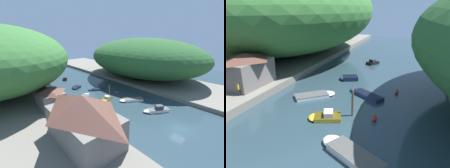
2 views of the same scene
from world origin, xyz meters
The scene contains 14 objects.
water_surface centered at (0.00, 30.00, 0.00)m, with size 130.00×130.00×0.00m, color #283D47.
left_bank centered at (-22.74, 30.00, 0.54)m, with size 22.00×120.00×1.07m.
hillside_left centered at (-23.84, 47.27, 10.84)m, with size 40.70×56.98×19.54m.
boathouse_shed centered at (-15.86, 23.72, 3.49)m, with size 5.47×7.43×4.70m.
boat_cabin_cruiser centered at (-1.86, 46.73, 0.35)m, with size 3.08×3.67×1.12m.
boat_far_upstream centered at (2.46, 14.84, 0.30)m, with size 6.67×4.94×0.61m.
boat_far_right_bank centered at (-5.62, 25.52, 0.22)m, with size 5.60×5.28×0.45m.
boat_moored_right centered at (-1.96, 19.97, 0.29)m, with size 4.11×3.16×0.95m.
boat_open_rowboat centered at (0.58, 28.16, 0.25)m, with size 5.82×4.60×0.52m.
boat_mid_channel centered at (-3.74, 34.16, 0.32)m, with size 3.66×3.15×0.65m.
mooring_post_fourth centered at (0.73, 21.78, 1.63)m, with size 0.27×0.27×3.24m.
channel_buoy_near centered at (3.38, 21.46, 0.34)m, with size 0.59×0.59×0.88m.
channel_buoy_far centered at (4.83, 30.49, 0.31)m, with size 0.54×0.54×0.81m.
person_on_quay centered at (-13.93, 20.07, 2.05)m, with size 0.29×0.41×1.69m.
Camera 2 is at (7.00, 0.01, 11.87)m, focal length 35.00 mm.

